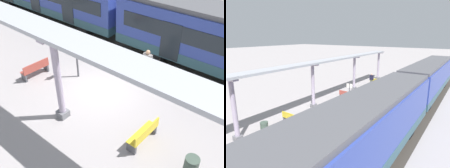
% 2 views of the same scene
% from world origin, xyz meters
% --- Properties ---
extents(ground_plane, '(176.00, 176.00, 0.00)m').
position_xyz_m(ground_plane, '(0.00, 0.00, 0.00)').
color(ground_plane, '#9D9697').
extents(tactile_edge_strip, '(0.54, 35.39, 0.01)m').
position_xyz_m(tactile_edge_strip, '(-2.87, 0.00, 0.00)').
color(tactile_edge_strip, yellow).
rests_on(tactile_edge_strip, ground).
extents(trackbed, '(3.20, 47.39, 0.01)m').
position_xyz_m(trackbed, '(-4.74, 0.00, 0.00)').
color(trackbed, '#38332D').
rests_on(trackbed, ground).
extents(canopy_pillar_third, '(1.10, 0.44, 3.81)m').
position_xyz_m(canopy_pillar_third, '(2.69, -0.03, 1.93)').
color(canopy_pillar_third, slate).
rests_on(canopy_pillar_third, ground).
extents(canopy_beam, '(1.20, 28.49, 0.16)m').
position_xyz_m(canopy_beam, '(2.69, 0.01, 3.89)').
color(canopy_beam, '#A8AAB2').
rests_on(canopy_beam, canopy_pillar_nearest).
extents(bench_near_end, '(1.52, 0.52, 0.86)m').
position_xyz_m(bench_near_end, '(1.48, -3.47, 0.44)').
color(bench_near_end, '#A24136').
rests_on(bench_near_end, ground).
extents(bench_mid_platform, '(1.51, 0.47, 0.86)m').
position_xyz_m(bench_mid_platform, '(1.73, 3.48, 0.44)').
color(bench_mid_platform, gold).
rests_on(bench_mid_platform, ground).
extents(trash_bin, '(0.48, 0.48, 0.85)m').
position_xyz_m(trash_bin, '(1.96, 5.49, 0.43)').
color(trash_bin, '#3F5044').
rests_on(trash_bin, ground).
extents(platform_info_sign, '(0.56, 0.10, 2.20)m').
position_xyz_m(platform_info_sign, '(0.10, -1.75, 1.33)').
color(platform_info_sign, '#4C4C51').
rests_on(platform_info_sign, ground).
extents(passenger_waiting_near_edge, '(0.26, 0.49, 1.63)m').
position_xyz_m(passenger_waiting_near_edge, '(-2.06, 1.08, 1.02)').
color(passenger_waiting_near_edge, '#35528C').
rests_on(passenger_waiting_near_edge, ground).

